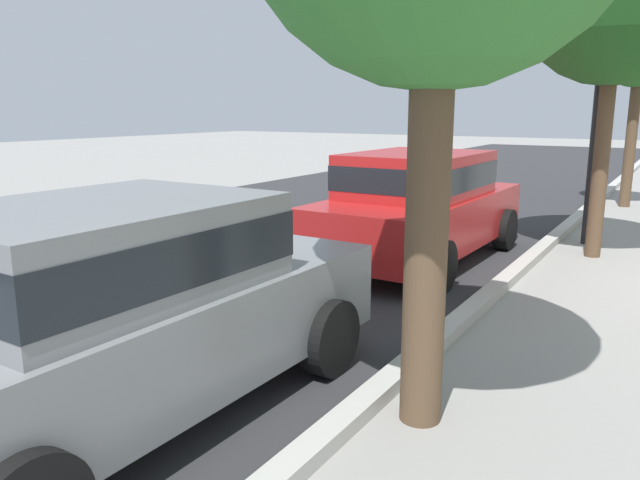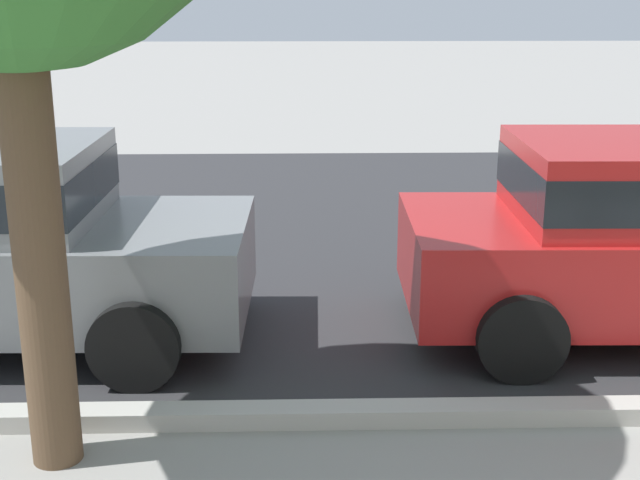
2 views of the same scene
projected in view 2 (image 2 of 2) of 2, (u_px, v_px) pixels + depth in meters
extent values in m
cube|color=#2D2D30|center=(569.00, 226.00, 10.05)|extent=(60.00, 9.00, 0.01)
cylinder|color=brown|center=(38.00, 246.00, 4.78)|extent=(0.29, 0.29, 2.64)
cylinder|color=black|center=(174.00, 267.00, 7.60)|extent=(0.64, 0.23, 0.64)
cylinder|color=black|center=(135.00, 345.00, 5.97)|extent=(0.64, 0.23, 0.64)
cylinder|color=black|center=(478.00, 262.00, 7.72)|extent=(0.64, 0.23, 0.64)
cylinder|color=black|center=(521.00, 338.00, 6.09)|extent=(0.64, 0.23, 0.64)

